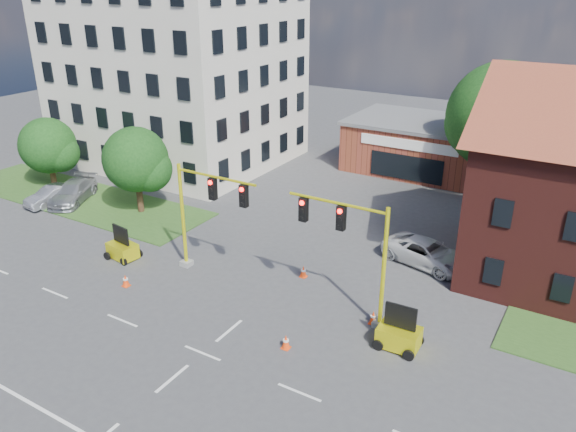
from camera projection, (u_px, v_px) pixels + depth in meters
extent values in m
plane|color=#414143|center=(202.00, 353.00, 25.10)|extent=(120.00, 120.00, 0.00)
cube|color=#2E521E|center=(78.00, 198.00, 42.38)|extent=(22.00, 6.00, 0.08)
cube|color=beige|center=(175.00, 45.00, 47.88)|extent=(18.00, 15.00, 20.00)
cube|color=brown|center=(423.00, 147.00, 47.93)|extent=(12.00, 8.00, 4.00)
cube|color=#5F5F62|center=(426.00, 122.00, 47.07)|extent=(12.40, 8.40, 0.30)
cube|color=white|center=(408.00, 145.00, 44.26)|extent=(8.00, 0.10, 0.80)
cube|color=black|center=(406.00, 168.00, 45.02)|extent=(6.00, 0.10, 2.00)
cylinder|color=#341E13|center=(494.00, 167.00, 42.44)|extent=(0.44, 0.44, 4.28)
sphere|color=#123B12|center=(502.00, 116.00, 40.90)|extent=(8.00, 8.00, 8.00)
sphere|color=#123B12|center=(523.00, 131.00, 40.77)|extent=(5.60, 5.60, 5.60)
cylinder|color=#341E13|center=(139.00, 194.00, 39.41)|extent=(0.44, 0.44, 2.78)
sphere|color=#123B12|center=(136.00, 159.00, 38.41)|extent=(4.50, 4.50, 4.50)
sphere|color=#123B12|center=(149.00, 169.00, 38.47)|extent=(3.15, 3.15, 3.15)
cylinder|color=#341E13|center=(52.00, 171.00, 44.61)|extent=(0.44, 0.44, 2.32)
sphere|color=#123B12|center=(48.00, 146.00, 43.77)|extent=(4.37, 4.37, 4.37)
sphere|color=#123B12|center=(59.00, 153.00, 43.80)|extent=(3.06, 3.06, 3.06)
cube|color=gray|center=(187.00, 263.00, 32.59)|extent=(0.60, 0.60, 0.30)
cylinder|color=#FFF715|center=(183.00, 217.00, 31.42)|extent=(0.20, 0.20, 6.20)
cylinder|color=#FFF715|center=(216.00, 177.00, 29.13)|extent=(5.00, 0.14, 0.14)
cube|color=black|center=(213.00, 189.00, 29.52)|extent=(0.40, 0.32, 1.20)
cube|color=black|center=(244.00, 196.00, 28.58)|extent=(0.40, 0.32, 1.20)
sphere|color=#FF0C07|center=(210.00, 183.00, 29.22)|extent=(0.24, 0.24, 0.24)
cube|color=gray|center=(379.00, 324.00, 26.93)|extent=(0.60, 0.60, 0.30)
cylinder|color=#FFF715|center=(384.00, 270.00, 25.76)|extent=(0.20, 0.20, 6.20)
cylinder|color=#FFF715|center=(337.00, 203.00, 25.83)|extent=(5.00, 0.14, 0.14)
cube|color=black|center=(341.00, 218.00, 25.99)|extent=(0.40, 0.32, 1.20)
cube|color=black|center=(304.00, 209.00, 26.93)|extent=(0.40, 0.32, 1.20)
sphere|color=#FF0C07|center=(340.00, 211.00, 25.69)|extent=(0.24, 0.24, 0.24)
cube|color=#FFF715|center=(123.00, 250.00, 33.25)|extent=(1.91, 1.42, 0.88)
cube|color=black|center=(121.00, 235.00, 32.85)|extent=(1.36, 0.32, 1.07)
cube|color=#FFF715|center=(399.00, 337.00, 25.27)|extent=(1.90, 1.31, 0.93)
cube|color=black|center=(401.00, 316.00, 24.84)|extent=(1.45, 0.18, 1.14)
cube|color=#FF400D|center=(126.00, 286.00, 30.49)|extent=(0.38, 0.38, 0.04)
cone|color=#FF400D|center=(126.00, 280.00, 30.36)|extent=(0.40, 0.40, 0.70)
cylinder|color=white|center=(125.00, 279.00, 30.33)|extent=(0.27, 0.27, 0.09)
cube|color=#FF400D|center=(303.00, 276.00, 31.41)|extent=(0.38, 0.38, 0.04)
cone|color=#FF400D|center=(303.00, 271.00, 31.28)|extent=(0.40, 0.40, 0.70)
cylinder|color=white|center=(303.00, 270.00, 31.25)|extent=(0.27, 0.27, 0.09)
cube|color=#FF400D|center=(286.00, 348.00, 25.43)|extent=(0.38, 0.38, 0.04)
cone|color=#FF400D|center=(286.00, 342.00, 25.30)|extent=(0.40, 0.40, 0.70)
cylinder|color=white|center=(286.00, 340.00, 25.27)|extent=(0.27, 0.27, 0.09)
cube|color=#FF400D|center=(373.00, 323.00, 27.21)|extent=(0.38, 0.38, 0.04)
cone|color=#FF400D|center=(373.00, 317.00, 27.08)|extent=(0.40, 0.40, 0.70)
cylinder|color=white|center=(373.00, 316.00, 27.06)|extent=(0.27, 0.27, 0.09)
imported|color=silver|center=(427.00, 253.00, 32.49)|extent=(5.71, 3.60, 1.47)
imported|color=#93959A|center=(52.00, 195.00, 41.13)|extent=(1.67, 4.10, 1.32)
imported|color=#93959A|center=(73.00, 192.00, 41.49)|extent=(4.05, 5.54, 1.49)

